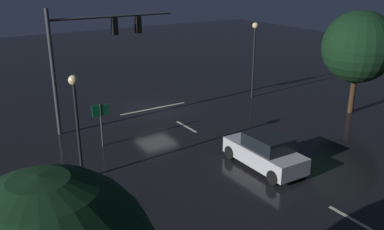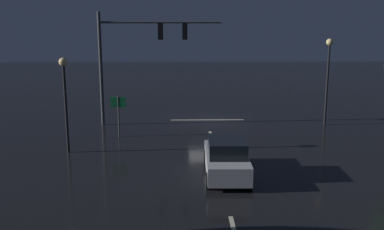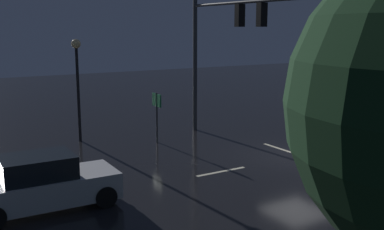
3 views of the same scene
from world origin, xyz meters
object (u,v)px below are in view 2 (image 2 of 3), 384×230
object	(u,v)px
route_sign	(118,108)
street_lamp_right_kerb	(65,87)
traffic_signal_assembly	(138,47)
car_approaching	(226,158)
street_lamp_left_kerb	(328,66)

from	to	relation	value
route_sign	street_lamp_right_kerb	bearing A→B (deg)	54.20
traffic_signal_assembly	car_approaching	world-z (taller)	traffic_signal_assembly
street_lamp_left_kerb	street_lamp_right_kerb	size ratio (longest dim) A/B	1.13
car_approaching	route_sign	size ratio (longest dim) A/B	1.83
traffic_signal_assembly	street_lamp_left_kerb	distance (m)	12.09
street_lamp_left_kerb	street_lamp_right_kerb	bearing A→B (deg)	20.63
car_approaching	street_lamp_left_kerb	distance (m)	12.26
car_approaching	street_lamp_right_kerb	world-z (taller)	street_lamp_right_kerb
traffic_signal_assembly	car_approaching	distance (m)	11.64
street_lamp_left_kerb	street_lamp_right_kerb	world-z (taller)	street_lamp_left_kerb
traffic_signal_assembly	street_lamp_right_kerb	xyz separation A→B (m)	(3.13, 6.11, -1.57)
street_lamp_left_kerb	route_sign	world-z (taller)	street_lamp_left_kerb
car_approaching	route_sign	world-z (taller)	route_sign
street_lamp_right_kerb	route_sign	xyz separation A→B (m)	(-2.21, -3.07, -1.71)
route_sign	car_approaching	bearing A→B (deg)	130.02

